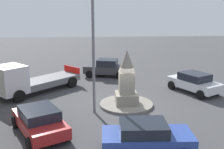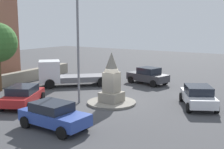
# 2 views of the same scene
# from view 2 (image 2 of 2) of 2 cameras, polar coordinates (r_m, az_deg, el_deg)

# --- Properties ---
(ground_plane) EXTENTS (80.00, 80.00, 0.00)m
(ground_plane) POSITION_cam_2_polar(r_m,az_deg,el_deg) (20.61, -0.09, -5.66)
(ground_plane) COLOR #424244
(traffic_island) EXTENTS (3.40, 3.40, 0.15)m
(traffic_island) POSITION_cam_2_polar(r_m,az_deg,el_deg) (20.59, -0.09, -5.45)
(traffic_island) COLOR gray
(traffic_island) RESTS_ON ground
(monument) EXTENTS (1.38, 1.38, 3.44)m
(monument) POSITION_cam_2_polar(r_m,az_deg,el_deg) (20.23, -0.09, -1.00)
(monument) COLOR gray
(monument) RESTS_ON traffic_island
(streetlamp) EXTENTS (3.76, 0.28, 7.99)m
(streetlamp) POSITION_cam_2_polar(r_m,az_deg,el_deg) (20.25, -6.65, 7.96)
(streetlamp) COLOR slate
(streetlamp) RESTS_ON ground
(car_white_parked_right) EXTENTS (3.41, 4.26, 1.45)m
(car_white_parked_right) POSITION_cam_2_polar(r_m,az_deg,el_deg) (20.43, 16.36, -4.02)
(car_white_parked_right) COLOR silver
(car_white_parked_right) RESTS_ON ground
(car_dark_grey_waiting) EXTENTS (4.12, 2.62, 1.55)m
(car_dark_grey_waiting) POSITION_cam_2_polar(r_m,az_deg,el_deg) (27.35, 6.98, -0.21)
(car_dark_grey_waiting) COLOR #38383D
(car_dark_grey_waiting) RESTS_ON ground
(car_red_passing) EXTENTS (3.40, 4.29, 1.37)m
(car_red_passing) POSITION_cam_2_polar(r_m,az_deg,el_deg) (20.83, -16.89, -3.86)
(car_red_passing) COLOR #B22323
(car_red_passing) RESTS_ON ground
(car_blue_far_side) EXTENTS (3.93, 2.01, 1.42)m
(car_blue_far_side) POSITION_cam_2_polar(r_m,az_deg,el_deg) (15.94, -11.23, -7.69)
(car_blue_far_side) COLOR #2D479E
(car_blue_far_side) RESTS_ON ground
(truck_white_parked_left) EXTENTS (5.86, 5.83, 2.31)m
(truck_white_parked_left) POSITION_cam_2_polar(r_m,az_deg,el_deg) (26.51, -9.17, 0.00)
(truck_white_parked_left) COLOR silver
(truck_white_parked_left) RESTS_ON ground
(stone_boundary_wall) EXTENTS (2.34, 18.71, 1.09)m
(stone_boundary_wall) POSITION_cam_2_polar(r_m,az_deg,el_deg) (27.30, -20.92, -1.31)
(stone_boundary_wall) COLOR gray
(stone_boundary_wall) RESTS_ON ground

